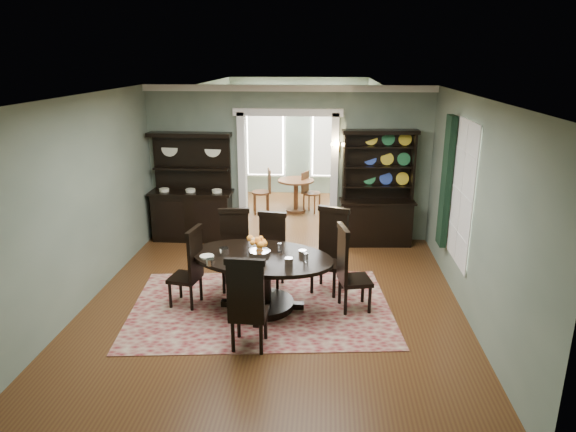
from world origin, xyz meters
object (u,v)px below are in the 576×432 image
Objects in this scene: welsh_dresser at (377,204)px; parlor_table at (296,191)px; dining_table at (262,272)px; sideboard at (192,203)px.

parlor_table is at bearing 125.89° from welsh_dresser.
welsh_dresser is at bearing -49.78° from parlor_table.
dining_table reaches higher than parlor_table.
sideboard reaches higher than dining_table.
dining_table is 3.35m from sideboard.
dining_table is 3.44m from welsh_dresser.
dining_table is at bearing -92.31° from parlor_table.
sideboard is 2.78m from parlor_table.
sideboard is 3.61m from welsh_dresser.
welsh_dresser is 2.65× the size of parlor_table.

